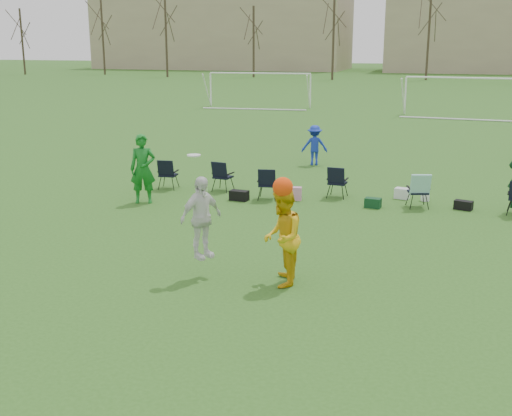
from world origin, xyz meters
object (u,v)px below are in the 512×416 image
(goal_left, at_px, (260,80))
(goal_mid, at_px, (465,86))
(fielder_green_near, at_px, (143,169))
(fielder_blue, at_px, (315,145))
(center_contest, at_px, (255,229))

(goal_left, height_order, goal_mid, same)
(fielder_green_near, height_order, fielder_blue, fielder_green_near)
(fielder_green_near, relative_size, goal_mid, 0.27)
(fielder_green_near, bearing_deg, center_contest, -65.97)
(fielder_blue, bearing_deg, fielder_green_near, 47.73)
(fielder_green_near, xyz_separation_m, fielder_blue, (3.58, 7.31, -0.25))
(fielder_green_near, distance_m, goal_mid, 27.64)
(goal_left, bearing_deg, fielder_blue, -73.02)
(goal_mid, bearing_deg, goal_left, 175.87)
(goal_left, relative_size, goal_mid, 1.00)
(fielder_green_near, distance_m, center_contest, 7.24)
(center_contest, relative_size, goal_mid, 0.34)
(fielder_blue, height_order, goal_left, goal_left)
(fielder_blue, distance_m, goal_mid, 19.59)
(center_contest, height_order, goal_left, center_contest)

